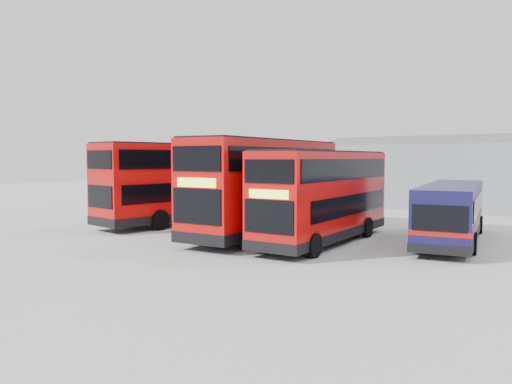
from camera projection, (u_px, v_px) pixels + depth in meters
name	position (u px, v px, depth m)	size (l,w,h in m)	color
ground_plane	(279.00, 228.00, 28.33)	(120.00, 120.00, 0.00)	#AEADA8
office_block	(270.00, 171.00, 50.89)	(12.30, 8.32, 5.12)	navy
maintenance_shed	(512.00, 175.00, 38.86)	(30.50, 12.00, 5.89)	gray
double_decker_left	(185.00, 184.00, 30.36)	(3.65, 11.63, 4.84)	red
double_decker_centre	(267.00, 188.00, 25.62)	(4.18, 11.88, 4.93)	red
double_decker_right	(324.00, 197.00, 23.38)	(3.48, 10.41, 4.33)	red
single_decker_blue	(451.00, 214.00, 23.49)	(4.38, 10.39, 2.75)	#0E1140
panel_van	(207.00, 186.00, 48.10)	(2.72, 5.21, 2.17)	silver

